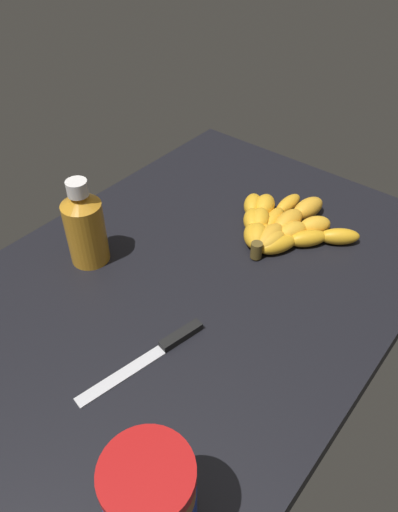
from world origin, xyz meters
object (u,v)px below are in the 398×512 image
(honey_bottle, at_px, (85,226))
(peanut_butter_jar, at_px, (151,504))
(butter_knife, at_px, (154,353))
(banana_bunch, at_px, (279,225))

(honey_bottle, bearing_deg, peanut_butter_jar, -122.64)
(peanut_butter_jar, bearing_deg, butter_knife, 43.75)
(peanut_butter_jar, height_order, honey_bottle, honey_bottle)
(peanut_butter_jar, xyz_separation_m, butter_knife, (0.16, 0.16, -0.06))
(honey_bottle, bearing_deg, banana_bunch, -38.90)
(peanut_butter_jar, distance_m, butter_knife, 0.24)
(butter_knife, bearing_deg, banana_bunch, 1.97)
(banana_bunch, bearing_deg, butter_knife, -178.03)
(banana_bunch, height_order, honey_bottle, honey_bottle)
(peanut_butter_jar, relative_size, honey_bottle, 0.89)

